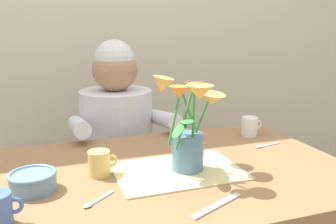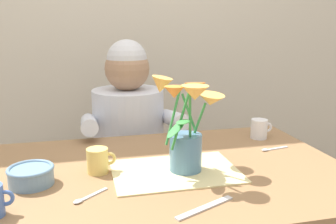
# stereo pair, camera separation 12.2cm
# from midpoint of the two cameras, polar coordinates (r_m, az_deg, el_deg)

# --- Properties ---
(wood_panel_backdrop) EXTENTS (4.00, 0.10, 2.50)m
(wood_panel_backdrop) POSITION_cam_midpoint_polar(r_m,az_deg,el_deg) (2.16, -11.24, 14.45)
(wood_panel_backdrop) COLOR beige
(wood_panel_backdrop) RESTS_ON ground_plane
(dining_table) EXTENTS (1.20, 0.80, 0.74)m
(dining_table) POSITION_cam_midpoint_polar(r_m,az_deg,el_deg) (1.26, -2.79, -12.93)
(dining_table) COLOR olive
(dining_table) RESTS_ON ground_plane
(seated_person) EXTENTS (0.45, 0.47, 1.14)m
(seated_person) POSITION_cam_midpoint_polar(r_m,az_deg,el_deg) (1.84, -9.64, -7.14)
(seated_person) COLOR #4C4C56
(seated_person) RESTS_ON ground_plane
(striped_placemat) EXTENTS (0.40, 0.28, 0.00)m
(striped_placemat) POSITION_cam_midpoint_polar(r_m,az_deg,el_deg) (1.20, -1.42, -9.14)
(striped_placemat) COLOR beige
(striped_placemat) RESTS_ON dining_table
(flower_vase) EXTENTS (0.26, 0.27, 0.31)m
(flower_vase) POSITION_cam_midpoint_polar(r_m,az_deg,el_deg) (1.16, 0.32, -1.95)
(flower_vase) COLOR teal
(flower_vase) RESTS_ON dining_table
(ceramic_bowl) EXTENTS (0.14, 0.14, 0.06)m
(ceramic_bowl) POSITION_cam_midpoint_polar(r_m,az_deg,el_deg) (1.15, -23.08, -9.79)
(ceramic_bowl) COLOR #6689A8
(ceramic_bowl) RESTS_ON dining_table
(dinner_knife) EXTENTS (0.18, 0.10, 0.00)m
(dinner_knife) POSITION_cam_midpoint_polar(r_m,az_deg,el_deg) (0.99, 3.99, -14.28)
(dinner_knife) COLOR silver
(dinner_knife) RESTS_ON dining_table
(ceramic_mug) EXTENTS (0.09, 0.07, 0.08)m
(ceramic_mug) POSITION_cam_midpoint_polar(r_m,az_deg,el_deg) (1.19, -13.42, -7.75)
(ceramic_mug) COLOR #E5C666
(ceramic_mug) RESTS_ON dining_table
(coffee_cup) EXTENTS (0.09, 0.07, 0.08)m
(coffee_cup) POSITION_cam_midpoint_polar(r_m,az_deg,el_deg) (1.59, 10.42, -2.22)
(coffee_cup) COLOR silver
(coffee_cup) RESTS_ON dining_table
(spoon_0) EXTENTS (0.12, 0.04, 0.01)m
(spoon_0) POSITION_cam_midpoint_polar(r_m,az_deg,el_deg) (1.47, 12.29, -5.16)
(spoon_0) COLOR silver
(spoon_0) RESTS_ON dining_table
(spoon_1) EXTENTS (0.10, 0.09, 0.01)m
(spoon_1) POSITION_cam_midpoint_polar(r_m,az_deg,el_deg) (1.04, -14.71, -13.34)
(spoon_1) COLOR silver
(spoon_1) RESTS_ON dining_table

